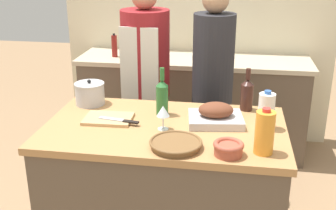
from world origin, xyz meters
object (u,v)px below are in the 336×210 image
Objects in this scene: condiment_bottle_short at (148,46)px; person_cook_aproned at (146,81)px; wine_bottle_dark at (162,96)px; wicker_basket at (176,144)px; cutting_board at (108,119)px; knife_chef at (120,120)px; milk_jug at (266,111)px; mixing_bowl at (228,148)px; wine_bottle_green at (247,94)px; person_cook_guest at (212,85)px; stand_mixer at (203,46)px; stock_pot at (90,94)px; juice_jug at (265,132)px; wine_glass_left at (163,112)px; condiment_bottle_tall at (114,46)px; roasting_pan at (216,115)px.

condiment_bottle_short is 0.90m from person_cook_aproned.
wicker_basket is at bearing -71.58° from wine_bottle_dark.
knife_chef is (0.08, -0.04, 0.01)m from cutting_board.
wicker_basket is 1.21× the size of milk_jug.
cutting_board is 0.77m from mixing_bowl.
wine_bottle_dark reaches higher than wine_bottle_green.
person_cook_aproned is 0.51m from person_cook_guest.
cutting_board is 1.62m from stand_mixer.
stock_pot is 0.40m from knife_chef.
milk_jug is at bearing -59.31° from condiment_bottle_short.
stand_mixer reaches higher than wicker_basket.
juice_jug is 0.95× the size of knife_chef.
person_cook_guest reaches higher than wine_glass_left.
mixing_bowl is 2.14m from condiment_bottle_tall.
mixing_bowl is 0.09× the size of person_cook_aproned.
juice_jug reaches higher than knife_chef.
wine_bottle_green reaches higher than wine_glass_left.
knife_chef is 0.86× the size of stand_mixer.
person_cook_aproned is at bearing 92.53° from knife_chef.
mixing_bowl is at bearing -25.08° from knife_chef.
wicker_basket is at bearing -40.34° from stock_pot.
wine_bottle_dark is (-0.50, -0.16, 0.01)m from wine_bottle_green.
wicker_basket is 0.44m from juice_jug.
milk_jug is 0.14× the size of person_cook_aproned.
wicker_basket reaches higher than cutting_board.
cutting_board is at bearing -89.33° from person_cook_aproned.
person_cook_aproned is at bearing 119.17° from mixing_bowl.
wine_bottle_green reaches higher than roasting_pan.
wine_glass_left is (-0.10, 0.21, 0.08)m from wicker_basket.
stand_mixer is (-0.44, 1.84, -0.00)m from juice_jug.
wine_bottle_green is at bearing 20.51° from cutting_board.
person_cook_guest is (0.95, -0.72, -0.10)m from condiment_bottle_tall.
wicker_basket is 1.09× the size of knife_chef.
wine_bottle_dark is at bearing -162.52° from wine_bottle_green.
person_cook_guest reaches higher than stock_pot.
knife_chef is 1.64m from stand_mixer.
stand_mixer is (0.42, 1.56, 0.10)m from cutting_board.
wine_bottle_green is 1.76× the size of condiment_bottle_short.
person_cook_guest is (-0.31, 1.07, -0.12)m from juice_jug.
mixing_bowl is at bearing -77.95° from roasting_pan.
person_cook_guest is (0.67, -0.93, -0.07)m from condiment_bottle_short.
knife_chef is (-0.62, 0.29, -0.02)m from mixing_bowl.
condiment_bottle_tall reaches higher than wine_glass_left.
juice_jug is 0.80× the size of wine_bottle_dark.
condiment_bottle_short is at bearing 104.52° from wine_bottle_dark.
wine_glass_left is 0.56× the size of knife_chef.
wine_bottle_green is at bearing -73.72° from stand_mixer.
wine_bottle_green is 0.79m from knife_chef.
juice_jug is 2.23m from condiment_bottle_short.
wine_bottle_green is at bearing 110.23° from milk_jug.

